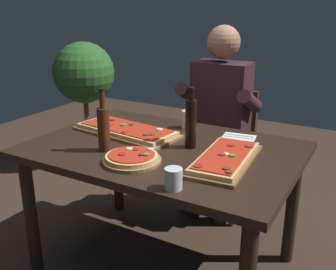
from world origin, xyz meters
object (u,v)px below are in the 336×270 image
at_px(pizza_rectangular_left, 225,158).
at_px(tumbler_far_side, 174,180).
at_px(oil_bottle_amber, 104,127).
at_px(potted_plant_corner, 85,87).
at_px(dining_table, 163,163).
at_px(seated_diner, 218,114).
at_px(pizza_rectangular_front, 126,130).
at_px(diner_chair, 223,143).
at_px(tumbler_near_camera, 188,120).
at_px(pizza_round_far, 132,158).
at_px(wine_bottle_dark, 191,122).

relative_size(pizza_rectangular_left, tumbler_far_side, 6.04).
relative_size(oil_bottle_amber, potted_plant_corner, 0.29).
relative_size(dining_table, pizza_rectangular_left, 2.57).
bearing_deg(oil_bottle_amber, seated_diner, 75.68).
relative_size(pizza_rectangular_front, pizza_rectangular_left, 1.21).
distance_m(dining_table, diner_chair, 0.87).
height_order(pizza_rectangular_front, potted_plant_corner, potted_plant_corner).
distance_m(pizza_rectangular_left, tumbler_near_camera, 0.56).
bearing_deg(potted_plant_corner, seated_diner, -9.82).
xyz_separation_m(diner_chair, potted_plant_corner, (-1.40, 0.12, 0.25)).
distance_m(dining_table, seated_diner, 0.74).
distance_m(pizza_round_far, wine_bottle_dark, 0.37).
height_order(pizza_rectangular_left, potted_plant_corner, potted_plant_corner).
distance_m(pizza_rectangular_left, potted_plant_corner, 2.04).
height_order(dining_table, pizza_rectangular_front, pizza_rectangular_front).
height_order(dining_table, tumbler_far_side, tumbler_far_side).
distance_m(pizza_rectangular_front, tumbler_near_camera, 0.38).
bearing_deg(tumbler_near_camera, pizza_rectangular_left, -44.35).
relative_size(wine_bottle_dark, oil_bottle_amber, 0.99).
height_order(pizza_round_far, seated_diner, seated_diner).
xyz_separation_m(pizza_round_far, potted_plant_corner, (-1.37, 1.24, -0.02)).
bearing_deg(tumbler_far_side, wine_bottle_dark, 108.48).
relative_size(oil_bottle_amber, diner_chair, 0.38).
distance_m(oil_bottle_amber, diner_chair, 1.15).
bearing_deg(seated_diner, potted_plant_corner, 170.18).
xyz_separation_m(pizza_rectangular_front, potted_plant_corner, (-1.10, 0.90, -0.02)).
bearing_deg(dining_table, potted_plant_corner, 145.02).
height_order(pizza_round_far, tumbler_near_camera, tumbler_near_camera).
bearing_deg(oil_bottle_amber, pizza_rectangular_left, 15.02).
height_order(pizza_rectangular_front, pizza_round_far, same).
relative_size(tumbler_near_camera, diner_chair, 0.12).
bearing_deg(tumbler_near_camera, potted_plant_corner, 155.36).
height_order(dining_table, seated_diner, seated_diner).
bearing_deg(tumbler_near_camera, wine_bottle_dark, -60.30).
bearing_deg(wine_bottle_dark, seated_diner, 100.48).
relative_size(pizza_round_far, seated_diner, 0.21).
bearing_deg(tumbler_far_side, potted_plant_corner, 140.56).
distance_m(pizza_rectangular_left, seated_diner, 0.85).
bearing_deg(wine_bottle_dark, tumbler_far_side, -71.52).
height_order(dining_table, tumbler_near_camera, tumbler_near_camera).
relative_size(pizza_rectangular_left, diner_chair, 0.63).
relative_size(tumbler_near_camera, seated_diner, 0.08).
bearing_deg(dining_table, wine_bottle_dark, 25.45).
bearing_deg(pizza_rectangular_left, pizza_rectangular_front, 169.72).
bearing_deg(potted_plant_corner, pizza_rectangular_front, -39.17).
bearing_deg(tumbler_far_side, pizza_rectangular_front, 140.06).
distance_m(tumbler_far_side, diner_chair, 1.33).
distance_m(dining_table, tumbler_far_side, 0.52).
xyz_separation_m(dining_table, seated_diner, (0.01, 0.74, 0.10)).
distance_m(pizza_round_far, oil_bottle_amber, 0.24).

